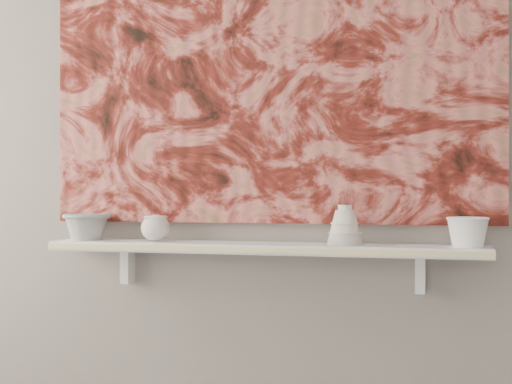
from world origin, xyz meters
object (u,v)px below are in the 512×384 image
(shelf, at_px, (262,248))
(bell_vessel, at_px, (345,225))
(bowl_grey, at_px, (86,226))
(cup_cream, at_px, (156,228))
(bowl_white, at_px, (468,232))
(painting, at_px, (267,56))

(shelf, bearing_deg, bell_vessel, 0.00)
(bowl_grey, distance_m, cup_cream, 0.25)
(shelf, distance_m, bowl_grey, 0.61)
(bowl_white, bearing_deg, shelf, 180.00)
(cup_cream, xyz_separation_m, bell_vessel, (0.63, 0.00, 0.02))
(painting, xyz_separation_m, bowl_grey, (-0.61, -0.08, -0.56))
(bell_vessel, bearing_deg, shelf, 180.00)
(bowl_grey, height_order, bowl_white, bowl_grey)
(shelf, height_order, cup_cream, cup_cream)
(shelf, xyz_separation_m, cup_cream, (-0.36, 0.00, 0.06))
(shelf, xyz_separation_m, bowl_white, (0.63, 0.00, 0.06))
(bell_vessel, height_order, bowl_white, bell_vessel)
(cup_cream, xyz_separation_m, bowl_white, (0.99, 0.00, 0.00))
(cup_cream, height_order, bell_vessel, bell_vessel)
(shelf, distance_m, bowl_white, 0.63)
(cup_cream, bearing_deg, bell_vessel, 0.00)
(bowl_grey, xyz_separation_m, bell_vessel, (0.88, 0.00, 0.02))
(painting, relative_size, bell_vessel, 12.08)
(shelf, distance_m, cup_cream, 0.37)
(bowl_grey, relative_size, bowl_white, 1.29)
(painting, relative_size, bowl_white, 12.04)
(painting, relative_size, cup_cream, 15.64)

